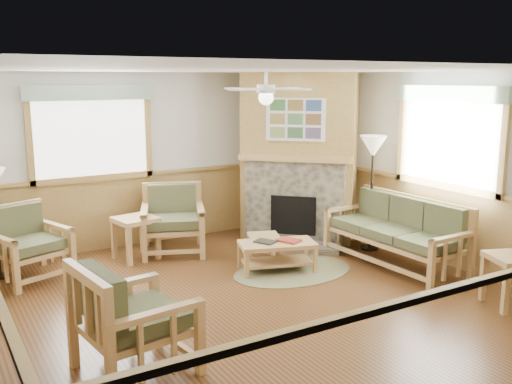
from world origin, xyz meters
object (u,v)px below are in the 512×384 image
armchair_back_right (173,220)px  floor_lamp_right (371,193)px  sofa (394,232)px  armchair_back_left (29,243)px  footstool (264,247)px  end_table_chairs (136,238)px  coffee_table (277,257)px  armchair_left (135,317)px  end_table_sofa (512,281)px

armchair_back_right → floor_lamp_right: floor_lamp_right is taller
sofa → armchair_back_left: 4.97m
armchair_back_right → footstool: size_ratio=2.35×
end_table_chairs → floor_lamp_right: size_ratio=0.35×
sofa → coffee_table: size_ratio=2.02×
sofa → armchair_left: (-4.15, -1.03, 0.04)m
armchair_back_right → armchair_back_left: bearing=-155.1°
armchair_left → floor_lamp_right: 4.73m
sofa → floor_lamp_right: bearing=161.5°
floor_lamp_right → coffee_table: bearing=-175.8°
end_table_chairs → end_table_sofa: bearing=-51.3°
sofa → footstool: (-1.48, 1.12, -0.29)m
floor_lamp_right → footstool: bearing=167.4°
sofa → footstool: size_ratio=4.79×
armchair_back_right → coffee_table: bearing=-37.3°
armchair_back_left → coffee_table: bearing=-44.6°
sofa → armchair_back_left: bearing=-115.9°
armchair_back_right → floor_lamp_right: (2.69, -1.38, 0.38)m
end_table_chairs → coffee_table: bearing=-45.6°
armchair_back_right → end_table_sofa: 4.71m
coffee_table → end_table_sofa: bearing=-37.5°
armchair_left → end_table_sofa: bearing=-107.5°
sofa → floor_lamp_right: floor_lamp_right is taller
sofa → end_table_sofa: sofa is taller
armchair_left → end_table_chairs: 3.34m
coffee_table → end_table_sofa: (1.67, -2.43, 0.10)m
armchair_back_right → sofa: bearing=-18.6°
armchair_back_left → floor_lamp_right: bearing=-34.2°
armchair_back_right → floor_lamp_right: size_ratio=0.57×
armchair_back_left → armchair_back_right: bearing=-16.3°
armchair_back_left → coffee_table: armchair_back_left is taller
armchair_back_left → armchair_left: 3.07m
armchair_back_right → footstool: armchair_back_right is taller
sofa → end_table_sofa: 1.83m
footstool → armchair_left: bearing=-141.2°
armchair_left → armchair_back_right: bearing=-35.1°
armchair_left → coffee_table: armchair_left is taller
armchair_left → footstool: 3.45m
armchair_back_right → armchair_left: bearing=-96.0°
sofa → end_table_chairs: size_ratio=3.32×
armchair_back_left → footstool: (3.06, -0.90, -0.29)m
sofa → footstool: sofa is taller
end_table_sofa → footstool: (-1.57, 2.94, -0.12)m
armchair_left → coffee_table: bearing=-64.6°
end_table_chairs → armchair_back_right: bearing=0.1°
coffee_table → armchair_back_left: bearing=172.5°
armchair_back_right → coffee_table: armchair_back_right is taller
armchair_back_right → end_table_chairs: 0.62m
armchair_back_right → coffee_table: 1.78m
armchair_back_left → coffee_table: (2.97, -1.41, -0.28)m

